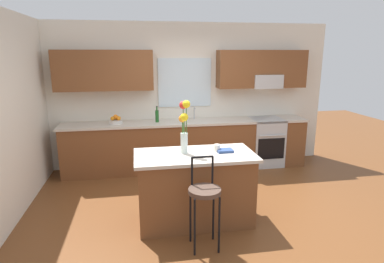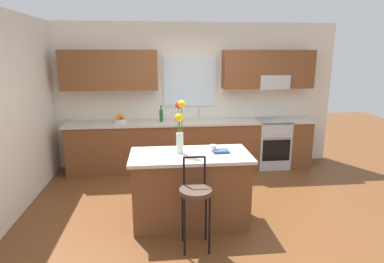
{
  "view_description": "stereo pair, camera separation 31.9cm",
  "coord_description": "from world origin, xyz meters",
  "px_view_note": "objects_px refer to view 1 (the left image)",
  "views": [
    {
      "loc": [
        -0.92,
        -4.09,
        2.15
      ],
      "look_at": [
        -0.11,
        0.55,
        1.0
      ],
      "focal_mm": 30.28,
      "sensor_mm": 36.0,
      "label": 1
    },
    {
      "loc": [
        -0.6,
        -4.14,
        2.15
      ],
      "look_at": [
        -0.11,
        0.55,
        1.0
      ],
      "focal_mm": 30.28,
      "sensor_mm": 36.0,
      "label": 2
    }
  ],
  "objects_px": {
    "flower_vase": "(184,123)",
    "fruit_bowl_oranges": "(116,121)",
    "bar_stool_near": "(204,195)",
    "cookbook": "(225,151)",
    "oven_range": "(265,142)",
    "mug_ceramic": "(217,148)",
    "kitchen_island": "(195,188)",
    "bottle_olive_oil": "(157,116)"
  },
  "relations": [
    {
      "from": "bar_stool_near",
      "to": "flower_vase",
      "type": "relative_size",
      "value": 1.55
    },
    {
      "from": "kitchen_island",
      "to": "bottle_olive_oil",
      "type": "xyz_separation_m",
      "value": [
        -0.33,
        2.0,
        0.57
      ]
    },
    {
      "from": "kitchen_island",
      "to": "fruit_bowl_oranges",
      "type": "height_order",
      "value": "fruit_bowl_oranges"
    },
    {
      "from": "kitchen_island",
      "to": "fruit_bowl_oranges",
      "type": "xyz_separation_m",
      "value": [
        -1.07,
        2.0,
        0.51
      ]
    },
    {
      "from": "oven_range",
      "to": "mug_ceramic",
      "type": "height_order",
      "value": "mug_ceramic"
    },
    {
      "from": "bottle_olive_oil",
      "to": "mug_ceramic",
      "type": "bearing_deg",
      "value": -71.82
    },
    {
      "from": "kitchen_island",
      "to": "bar_stool_near",
      "type": "relative_size",
      "value": 1.45
    },
    {
      "from": "bar_stool_near",
      "to": "cookbook",
      "type": "height_order",
      "value": "bar_stool_near"
    },
    {
      "from": "bar_stool_near",
      "to": "cookbook",
      "type": "distance_m",
      "value": 0.79
    },
    {
      "from": "oven_range",
      "to": "flower_vase",
      "type": "distance_m",
      "value": 2.82
    },
    {
      "from": "bar_stool_near",
      "to": "flower_vase",
      "type": "xyz_separation_m",
      "value": [
        -0.13,
        0.65,
        0.67
      ]
    },
    {
      "from": "flower_vase",
      "to": "cookbook",
      "type": "bearing_deg",
      "value": -3.43
    },
    {
      "from": "bar_stool_near",
      "to": "fruit_bowl_oranges",
      "type": "bearing_deg",
      "value": 112.43
    },
    {
      "from": "flower_vase",
      "to": "mug_ceramic",
      "type": "distance_m",
      "value": 0.54
    },
    {
      "from": "oven_range",
      "to": "kitchen_island",
      "type": "xyz_separation_m",
      "value": [
        -1.76,
        -1.97,
        0.0
      ]
    },
    {
      "from": "oven_range",
      "to": "kitchen_island",
      "type": "relative_size",
      "value": 0.61
    },
    {
      "from": "flower_vase",
      "to": "bottle_olive_oil",
      "type": "xyz_separation_m",
      "value": [
        -0.21,
        1.94,
        -0.27
      ]
    },
    {
      "from": "fruit_bowl_oranges",
      "to": "bar_stool_near",
      "type": "bearing_deg",
      "value": -67.57
    },
    {
      "from": "bar_stool_near",
      "to": "fruit_bowl_oranges",
      "type": "xyz_separation_m",
      "value": [
        -1.07,
        2.59,
        0.34
      ]
    },
    {
      "from": "fruit_bowl_oranges",
      "to": "bottle_olive_oil",
      "type": "height_order",
      "value": "bottle_olive_oil"
    },
    {
      "from": "mug_ceramic",
      "to": "cookbook",
      "type": "height_order",
      "value": "mug_ceramic"
    },
    {
      "from": "oven_range",
      "to": "mug_ceramic",
      "type": "xyz_separation_m",
      "value": [
        -1.46,
        -1.91,
        0.51
      ]
    },
    {
      "from": "mug_ceramic",
      "to": "fruit_bowl_oranges",
      "type": "height_order",
      "value": "fruit_bowl_oranges"
    },
    {
      "from": "flower_vase",
      "to": "mug_ceramic",
      "type": "bearing_deg",
      "value": 1.26
    },
    {
      "from": "kitchen_island",
      "to": "bar_stool_near",
      "type": "height_order",
      "value": "bar_stool_near"
    },
    {
      "from": "flower_vase",
      "to": "bottle_olive_oil",
      "type": "relative_size",
      "value": 2.26
    },
    {
      "from": "flower_vase",
      "to": "bottle_olive_oil",
      "type": "distance_m",
      "value": 1.97
    },
    {
      "from": "oven_range",
      "to": "bar_stool_near",
      "type": "distance_m",
      "value": 3.12
    },
    {
      "from": "flower_vase",
      "to": "fruit_bowl_oranges",
      "type": "bearing_deg",
      "value": 115.88
    },
    {
      "from": "oven_range",
      "to": "bottle_olive_oil",
      "type": "height_order",
      "value": "bottle_olive_oil"
    },
    {
      "from": "oven_range",
      "to": "cookbook",
      "type": "bearing_deg",
      "value": -125.06
    },
    {
      "from": "flower_vase",
      "to": "bottle_olive_oil",
      "type": "height_order",
      "value": "flower_vase"
    },
    {
      "from": "kitchen_island",
      "to": "flower_vase",
      "type": "height_order",
      "value": "flower_vase"
    },
    {
      "from": "bar_stool_near",
      "to": "mug_ceramic",
      "type": "bearing_deg",
      "value": 65.35
    },
    {
      "from": "mug_ceramic",
      "to": "cookbook",
      "type": "distance_m",
      "value": 0.11
    },
    {
      "from": "kitchen_island",
      "to": "flower_vase",
      "type": "distance_m",
      "value": 0.85
    },
    {
      "from": "oven_range",
      "to": "kitchen_island",
      "type": "height_order",
      "value": "same"
    },
    {
      "from": "kitchen_island",
      "to": "cookbook",
      "type": "relative_size",
      "value": 7.53
    },
    {
      "from": "cookbook",
      "to": "bottle_olive_oil",
      "type": "xyz_separation_m",
      "value": [
        -0.73,
        1.97,
        0.1
      ]
    },
    {
      "from": "mug_ceramic",
      "to": "fruit_bowl_oranges",
      "type": "bearing_deg",
      "value": 125.27
    },
    {
      "from": "oven_range",
      "to": "mug_ceramic",
      "type": "distance_m",
      "value": 2.46
    },
    {
      "from": "mug_ceramic",
      "to": "fruit_bowl_oranges",
      "type": "relative_size",
      "value": 0.38
    }
  ]
}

